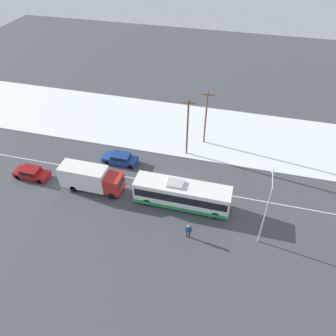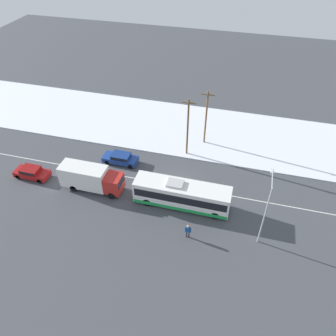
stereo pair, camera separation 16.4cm
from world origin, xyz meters
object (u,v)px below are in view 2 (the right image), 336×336
(parked_car_near_truck, at_px, (32,172))
(utility_pole_snowlot, at_px, (206,117))
(city_bus, at_px, (182,195))
(streetlamp, at_px, (267,205))
(sedan_car, at_px, (121,158))
(pedestrian_at_stop, at_px, (188,230))
(box_truck, at_px, (90,177))
(utility_pole_roadside, at_px, (188,127))

(parked_car_near_truck, xyz_separation_m, utility_pole_snowlot, (19.44, 12.86, 3.43))
(parked_car_near_truck, relative_size, utility_pole_snowlot, 0.54)
(city_bus, xyz_separation_m, streetlamp, (8.70, -2.43, 3.22))
(streetlamp, bearing_deg, sedan_car, 156.87)
(city_bus, height_order, utility_pole_snowlot, utility_pole_snowlot)
(city_bus, bearing_deg, pedestrian_at_stop, -69.02)
(parked_car_near_truck, bearing_deg, utility_pole_snowlot, 33.49)
(city_bus, relative_size, pedestrian_at_stop, 5.88)
(box_truck, bearing_deg, sedan_car, 74.18)
(pedestrian_at_stop, bearing_deg, city_bus, 110.98)
(box_truck, distance_m, utility_pole_snowlot, 17.30)
(city_bus, height_order, parked_car_near_truck, city_bus)
(box_truck, relative_size, pedestrian_at_stop, 4.07)
(streetlamp, xyz_separation_m, utility_pole_snowlot, (-8.38, 15.09, -0.58))
(parked_car_near_truck, distance_m, utility_pole_roadside, 20.39)
(city_bus, bearing_deg, streetlamp, -15.63)
(utility_pole_roadside, xyz_separation_m, utility_pole_snowlot, (1.84, 3.21, -0.14))
(box_truck, distance_m, sedan_car, 5.79)
(streetlamp, bearing_deg, pedestrian_at_stop, -164.86)
(utility_pole_roadside, bearing_deg, box_truck, -134.68)
(sedan_car, xyz_separation_m, parked_car_near_truck, (-9.65, -5.53, 0.00))
(sedan_car, relative_size, utility_pole_snowlot, 0.57)
(utility_pole_snowlot, bearing_deg, pedestrian_at_stop, -85.48)
(sedan_car, xyz_separation_m, utility_pole_snowlot, (9.79, 7.33, 3.44))
(city_bus, xyz_separation_m, parked_car_near_truck, (-19.12, -0.21, -0.79))
(utility_pole_roadside, bearing_deg, streetlamp, -49.31)
(streetlamp, xyz_separation_m, utility_pole_roadside, (-10.22, 11.88, -0.44))
(city_bus, relative_size, box_truck, 1.44)
(box_truck, xyz_separation_m, utility_pole_snowlot, (11.34, 12.82, 2.47))
(city_bus, distance_m, box_truck, 11.03)
(streetlamp, relative_size, utility_pole_snowlot, 0.93)
(parked_car_near_truck, relative_size, pedestrian_at_stop, 2.36)
(city_bus, height_order, pedestrian_at_stop, city_bus)
(box_truck, distance_m, utility_pole_roadside, 13.77)
(sedan_car, height_order, utility_pole_roadside, utility_pole_roadside)
(streetlamp, bearing_deg, utility_pole_roadside, 130.69)
(parked_car_near_truck, xyz_separation_m, pedestrian_at_stop, (20.78, -4.13, 0.35))
(utility_pole_snowlot, bearing_deg, sedan_car, -143.17)
(utility_pole_roadside, bearing_deg, sedan_car, -152.60)
(sedan_car, bearing_deg, streetlamp, 156.87)
(box_truck, bearing_deg, utility_pole_snowlot, 48.50)
(box_truck, height_order, sedan_car, box_truck)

